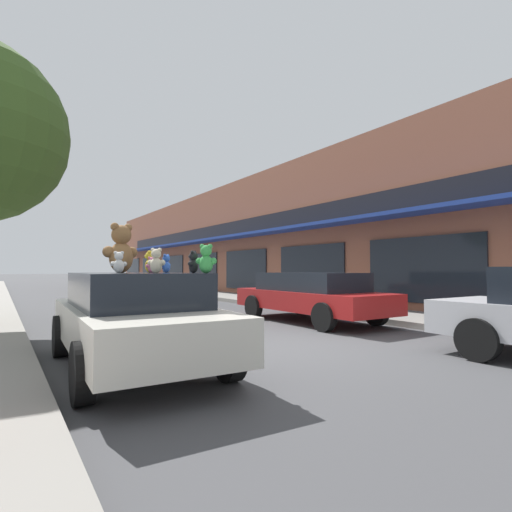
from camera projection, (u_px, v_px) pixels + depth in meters
ground_plane at (286, 348)px, 7.18m from camera, size 260.00×260.00×0.00m
sidewalk_far at (449, 323)px, 9.95m from camera, size 2.39×90.00×0.15m
storefront_row at (309, 244)px, 26.16m from camera, size 13.91×40.70×6.19m
plush_art_car at (134, 316)px, 5.74m from camera, size 2.03×4.35×1.36m
teddy_bear_giant at (121, 249)px, 5.84m from camera, size 0.55×0.36×0.73m
teddy_bear_black at (193, 262)px, 5.37m from camera, size 0.21×0.20×0.30m
teddy_bear_white at (119, 262)px, 5.48m from camera, size 0.23×0.15×0.30m
teddy_bear_green at (206, 259)px, 5.19m from camera, size 0.27×0.25×0.38m
teddy_bear_pink at (152, 265)px, 6.17m from camera, size 0.19×0.14×0.25m
teddy_bear_yellow at (150, 262)px, 6.57m from camera, size 0.21×0.27×0.36m
teddy_bear_purple at (122, 266)px, 6.08m from camera, size 0.15×0.15×0.22m
teddy_bear_cream at (156, 261)px, 5.28m from camera, size 0.24×0.22×0.34m
teddy_bear_blue at (166, 264)px, 6.21m from camera, size 0.21×0.18×0.29m
parked_car_far_center at (310, 294)px, 10.74m from camera, size 1.95×4.77×1.32m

